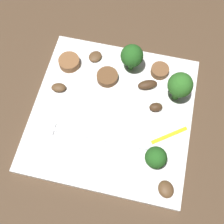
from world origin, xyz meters
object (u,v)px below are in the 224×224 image
Objects in this scene: mushroom_0 at (156,107)px; mushroom_2 at (166,189)px; sausage_slice_2 at (107,77)px; mushroom_1 at (95,56)px; broccoli_floret_0 at (156,158)px; mushroom_3 at (147,85)px; sausage_slice_1 at (160,71)px; pepper_strip_1 at (169,135)px; plate at (112,113)px; sausage_slice_0 at (69,62)px; fork at (81,135)px; mushroom_4 at (59,88)px; broccoli_floret_2 at (132,56)px; broccoli_floret_1 at (180,85)px.

mushroom_0 is 0.12m from mushroom_2.
sausage_slice_2 reaches higher than mushroom_1.
mushroom_2 is (-0.15, 0.19, 0.00)m from mushroom_1.
broccoli_floret_0 is 0.20m from mushroom_1.
mushroom_1 is 0.10m from mushroom_3.
mushroom_1 is at bearing -50.25° from sausage_slice_2.
sausage_slice_1 reaches higher than pepper_strip_1.
sausage_slice_1 and mushroom_2 have the same top height.
plate is 7.11× the size of sausage_slice_0.
sausage_slice_1 is at bearing -159.47° from sausage_slice_2.
mushroom_0 is at bearing 162.31° from sausage_slice_0.
mushroom_1 is at bearing -51.42° from broccoli_floret_0.
sausage_slice_1 is (-0.10, -0.13, 0.00)m from fork.
mushroom_3 reaches higher than pepper_strip_1.
fork is (0.04, 0.05, 0.01)m from plate.
plate is 10.59× the size of mushroom_4.
broccoli_floret_0 is at bearing 128.58° from mushroom_1.
broccoli_floret_0 is 0.88× the size of broccoli_floret_2.
mushroom_0 is (-0.09, 0.04, 0.00)m from sausage_slice_2.
sausage_slice_1 reaches higher than plate.
broccoli_floret_0 is 0.19m from mushroom_4.
fork is at bearing 12.49° from pepper_strip_1.
mushroom_1 is 0.08m from mushroom_4.
sausage_slice_0 is at bearing -42.05° from mushroom_2.
mushroom_3 reaches higher than mushroom_4.
sausage_slice_2 is at bearing -4.59° from broccoli_floret_1.
mushroom_2 is at bearing 134.78° from plate.
broccoli_floret_1 is at bearing -87.46° from mushroom_2.
broccoli_floret_1 is (-0.13, -0.09, 0.04)m from fork.
mushroom_3 is at bearing -11.01° from broccoli_floret_1.
mushroom_4 is (0.14, 0.04, -0.00)m from mushroom_3.
fork is at bearing 95.23° from mushroom_1.
plate is at bearing -40.99° from broccoli_floret_0.
broccoli_floret_2 is 1.53× the size of sausage_slice_0.
plate is at bearing 141.91° from sausage_slice_0.
broccoli_floret_2 is at bearing 1.54° from sausage_slice_1.
mushroom_2 is (-0.10, 0.10, 0.01)m from plate.
sausage_slice_2 is (0.08, 0.03, -0.00)m from sausage_slice_1.
mushroom_0 is (-0.06, -0.02, 0.01)m from plate.
sausage_slice_0 is 0.15m from sausage_slice_1.
broccoli_floret_2 reaches higher than mushroom_0.
mushroom_3 is at bearing -58.16° from pepper_strip_1.
sausage_slice_2 is (-0.02, -0.10, 0.00)m from fork.
broccoli_floret_1 is 2.37× the size of mushroom_2.
fork is 3.09× the size of pepper_strip_1.
pepper_strip_1 is at bearing 168.34° from plate.
sausage_slice_1 is at bearing -126.79° from fork.
fork is 0.13m from sausage_slice_0.
mushroom_0 and mushroom_3 have the same top height.
mushroom_2 is at bearing 127.86° from mushroom_1.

